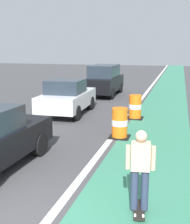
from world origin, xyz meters
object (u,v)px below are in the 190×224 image
Objects in this scene: traffic_barrel_front at (120,123)px; traffic_barrel_mid at (135,107)px; parked_sedan_second at (67,97)px; skateboarder_on_lane at (140,169)px; parked_suv_third at (104,80)px.

traffic_barrel_mid is at bearing 88.17° from traffic_barrel_front.
parked_sedan_second reaches higher than traffic_barrel_front.
traffic_barrel_front is at bearing 105.41° from skateboarder_on_lane.
skateboarder_on_lane is 9.36m from parked_sedan_second.
skateboarder_on_lane is 5.13m from traffic_barrel_front.
traffic_barrel_mid is (0.10, 3.15, 0.00)m from traffic_barrel_front.
skateboarder_on_lane is at bearing -73.44° from parked_suv_third.
parked_sedan_second is at bearing 119.34° from skateboarder_on_lane.
parked_suv_third is 7.03m from traffic_barrel_mid.
traffic_barrel_front is at bearing -45.04° from parked_sedan_second.
parked_suv_third is 4.23× the size of traffic_barrel_front.
skateboarder_on_lane is 0.41× the size of parked_sedan_second.
traffic_barrel_mid is (3.03, -6.33, -0.50)m from parked_suv_third.
skateboarder_on_lane reaches higher than traffic_barrel_mid.
traffic_barrel_front is 1.00× the size of traffic_barrel_mid.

